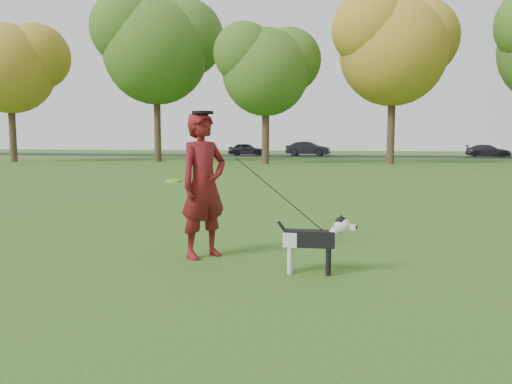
% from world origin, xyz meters
% --- Properties ---
extents(ground, '(120.00, 120.00, 0.00)m').
position_xyz_m(ground, '(0.00, 0.00, 0.00)').
color(ground, '#285116').
rests_on(ground, ground).
extents(road, '(120.00, 7.00, 0.02)m').
position_xyz_m(road, '(0.00, 40.00, 0.01)').
color(road, black).
rests_on(road, ground).
extents(man, '(0.84, 0.89, 2.04)m').
position_xyz_m(man, '(-0.77, -0.10, 1.02)').
color(man, '#510B17').
rests_on(man, ground).
extents(dog, '(0.99, 0.20, 0.75)m').
position_xyz_m(dog, '(0.83, -0.70, 0.46)').
color(dog, black).
rests_on(dog, ground).
extents(car_left, '(3.49, 1.48, 1.18)m').
position_xyz_m(car_left, '(-8.16, 40.00, 0.61)').
color(car_left, black).
rests_on(car_left, road).
extents(car_mid, '(4.16, 1.87, 1.33)m').
position_xyz_m(car_mid, '(-2.31, 40.00, 0.68)').
color(car_mid, black).
rests_on(car_mid, road).
extents(car_right, '(3.96, 2.35, 1.08)m').
position_xyz_m(car_right, '(13.46, 40.00, 0.56)').
color(car_right, black).
rests_on(car_right, road).
extents(man_held_items, '(2.27, 0.75, 1.54)m').
position_xyz_m(man_held_items, '(0.33, -0.43, 0.96)').
color(man_held_items, '#5AFF20').
rests_on(man_held_items, ground).
extents(tree_row, '(51.74, 8.86, 12.01)m').
position_xyz_m(tree_row, '(-1.43, 26.07, 7.41)').
color(tree_row, '#38281C').
rests_on(tree_row, ground).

